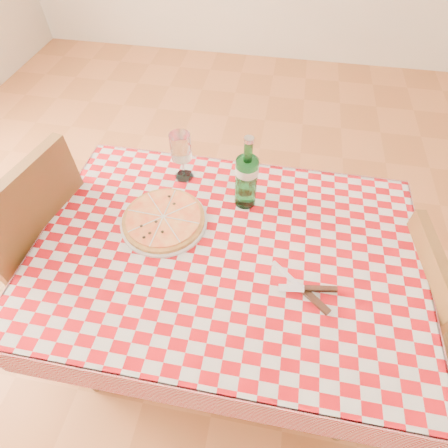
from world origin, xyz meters
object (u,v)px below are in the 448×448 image
object	(u,v)px
chair_near	(420,308)
wine_glass	(182,157)
chair_far	(39,245)
pizza_plate	(164,219)
dining_table	(226,265)
water_bottle	(247,173)

from	to	relation	value
chair_near	wine_glass	size ratio (longest dim) A/B	4.15
chair_far	wine_glass	xyz separation A→B (m)	(0.55, 0.30, 0.29)
pizza_plate	wine_glass	xyz separation A→B (m)	(0.01, 0.24, 0.08)
dining_table	chair_near	world-z (taller)	chair_near
pizza_plate	water_bottle	world-z (taller)	water_bottle
wine_glass	pizza_plate	bearing A→B (deg)	-92.50
dining_table	chair_far	distance (m)	0.79
chair_near	pizza_plate	size ratio (longest dim) A/B	2.70
pizza_plate	wine_glass	world-z (taller)	wine_glass
wine_glass	chair_far	bearing A→B (deg)	-151.08
dining_table	chair_far	bearing A→B (deg)	178.75
pizza_plate	water_bottle	xyz separation A→B (m)	(0.27, 0.15, 0.13)
dining_table	water_bottle	size ratio (longest dim) A/B	4.10
chair_far	pizza_plate	xyz separation A→B (m)	(0.54, 0.06, 0.21)
chair_far	wine_glass	size ratio (longest dim) A/B	4.91
chair_far	pizza_plate	size ratio (longest dim) A/B	3.20
water_bottle	chair_far	bearing A→B (deg)	-165.35
dining_table	chair_far	xyz separation A→B (m)	(-0.78, 0.02, -0.09)
dining_table	water_bottle	distance (m)	0.34
dining_table	chair_far	world-z (taller)	chair_far
chair_near	pizza_plate	xyz separation A→B (m)	(-0.99, 0.02, 0.30)
wine_glass	dining_table	bearing A→B (deg)	-54.41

